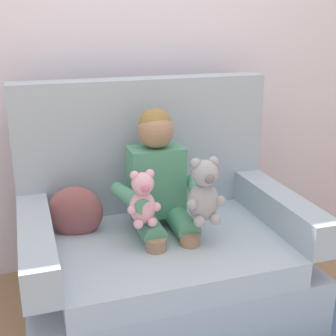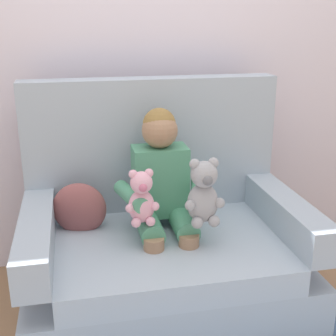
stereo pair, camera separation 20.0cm
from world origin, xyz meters
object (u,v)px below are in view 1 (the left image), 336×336
plush_grey (204,192)px  throw_pillow (75,213)px  armchair (161,245)px  plush_pink (143,200)px  seated_child (160,188)px

plush_grey → throw_pillow: bearing=143.5°
armchair → plush_grey: 0.41m
plush_pink → armchair: bearing=42.5°
seated_child → throw_pillow: seated_child is taller
armchair → throw_pillow: armchair is taller
armchair → throw_pillow: bearing=165.7°
armchair → plush_pink: size_ratio=5.17×
seated_child → plush_pink: seated_child is taller
plush_pink → plush_grey: plush_grey is taller
seated_child → plush_grey: seated_child is taller
seated_child → plush_pink: bearing=-129.1°
plush_grey → seated_child: bearing=117.9°
armchair → plush_grey: (0.14, -0.19, 0.33)m
armchair → seated_child: bearing=80.4°
plush_pink → seated_child: bearing=43.1°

